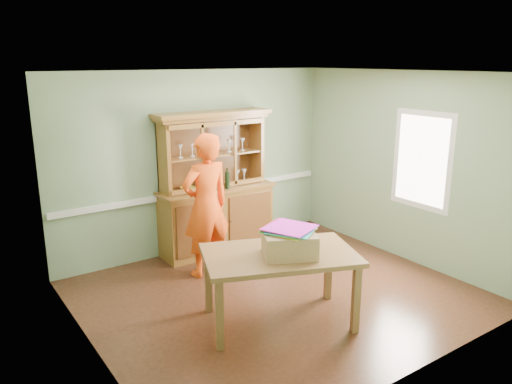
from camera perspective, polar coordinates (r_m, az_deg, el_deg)
floor at (r=6.36m, az=2.46°, el=-11.61°), size 4.50×4.50×0.00m
ceiling at (r=5.69m, az=2.77°, el=13.50°), size 4.50×4.50×0.00m
wall_back at (r=7.53m, az=-6.67°, el=3.42°), size 4.50×0.00×4.50m
wall_left at (r=4.91m, az=-18.83°, el=-3.60°), size 0.00×4.00×4.00m
wall_right at (r=7.43m, az=16.56°, el=2.74°), size 0.00×4.00×4.00m
wall_front at (r=4.53m, az=18.18°, el=-5.08°), size 4.50×0.00×4.50m
chair_rail at (r=7.61m, az=-6.48°, el=0.07°), size 4.41×0.05×0.08m
framed_map at (r=5.14m, az=-19.75°, el=-0.54°), size 0.03×0.60×0.46m
window_panel at (r=7.21m, az=18.39°, el=3.45°), size 0.03×0.96×1.36m
china_hutch at (r=7.54m, az=-4.64°, el=-1.26°), size 1.80×0.59×2.11m
dining_table at (r=5.47m, az=2.72°, el=-7.89°), size 1.88×1.51×0.82m
cardboard_box at (r=5.32m, az=3.84°, el=-5.97°), size 0.68×0.64×0.25m
kite_stack at (r=5.32m, az=3.82°, el=-4.22°), size 0.63×0.63×0.05m
person at (r=6.63m, az=-5.73°, el=-1.57°), size 0.73×0.50×1.93m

